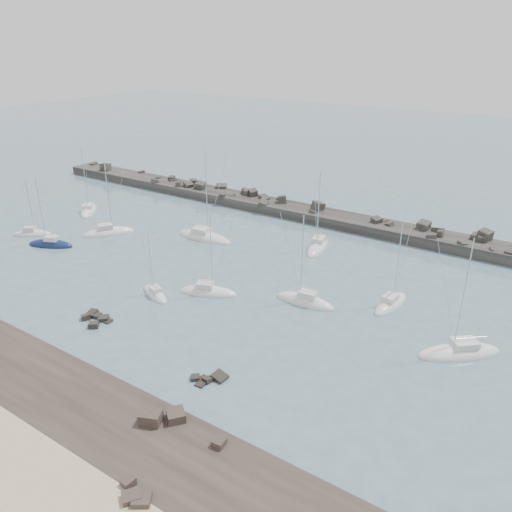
# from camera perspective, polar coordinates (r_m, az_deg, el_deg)

# --- Properties ---
(ground) EXTENTS (400.00, 400.00, 0.00)m
(ground) POSITION_cam_1_polar(r_m,az_deg,el_deg) (67.04, -9.35, -4.82)
(ground) COLOR slate
(ground) RESTS_ON ground
(rock_shelf) EXTENTS (140.00, 12.00, 1.81)m
(rock_shelf) POSITION_cam_1_polar(r_m,az_deg,el_deg) (55.83, -25.11, -13.50)
(rock_shelf) COLOR #2C231E
(rock_shelf) RESTS_ON ground
(rock_cluster_near) EXTENTS (4.08, 3.46, 1.24)m
(rock_cluster_near) POSITION_cam_1_polar(r_m,az_deg,el_deg) (64.35, -17.74, -6.94)
(rock_cluster_near) COLOR black
(rock_cluster_near) RESTS_ON ground
(rock_cluster_far) EXTENTS (3.58, 3.03, 1.09)m
(rock_cluster_far) POSITION_cam_1_polar(r_m,az_deg,el_deg) (52.07, -5.31, -13.84)
(rock_cluster_far) COLOR black
(rock_cluster_far) RESTS_ON ground
(breakwater) EXTENTS (115.00, 7.36, 5.22)m
(breakwater) POSITION_cam_1_polar(r_m,az_deg,el_deg) (98.93, 2.36, 5.29)
(breakwater) COLOR #292725
(breakwater) RESTS_ON ground
(sailboat_0) EXTENTS (6.54, 5.41, 10.60)m
(sailboat_0) POSITION_cam_1_polar(r_m,az_deg,el_deg) (95.23, -24.19, 2.27)
(sailboat_0) COLOR silver
(sailboat_0) RESTS_ON ground
(sailboat_1) EXTENTS (7.57, 8.35, 13.57)m
(sailboat_1) POSITION_cam_1_polar(r_m,az_deg,el_deg) (104.35, -18.58, 4.93)
(sailboat_1) COLOR silver
(sailboat_1) RESTS_ON ground
(sailboat_2) EXTENTS (8.03, 5.31, 12.50)m
(sailboat_2) POSITION_cam_1_polar(r_m,az_deg,el_deg) (89.07, -22.41, 1.17)
(sailboat_2) COLOR #101D45
(sailboat_2) RESTS_ON ground
(sailboat_3) EXTENTS (7.57, 8.64, 14.09)m
(sailboat_3) POSITION_cam_1_polar(r_m,az_deg,el_deg) (91.15, -16.49, 2.53)
(sailboat_3) COLOR silver
(sailboat_3) RESTS_ON ground
(sailboat_4) EXTENTS (10.72, 3.86, 16.53)m
(sailboat_4) POSITION_cam_1_polar(r_m,az_deg,el_deg) (85.91, -5.94, 2.11)
(sailboat_4) COLOR silver
(sailboat_4) RESTS_ON ground
(sailboat_5) EXTENTS (6.28, 3.95, 9.71)m
(sailboat_5) POSITION_cam_1_polar(r_m,az_deg,el_deg) (68.23, -11.45, -4.33)
(sailboat_5) COLOR silver
(sailboat_5) RESTS_ON ground
(sailboat_6) EXTENTS (4.32, 9.03, 13.90)m
(sailboat_6) POSITION_cam_1_polar(r_m,az_deg,el_deg) (82.00, 7.06, 0.97)
(sailboat_6) COLOR silver
(sailboat_6) RESTS_ON ground
(sailboat_7) EXTENTS (8.31, 5.34, 12.70)m
(sailboat_7) POSITION_cam_1_polar(r_m,az_deg,el_deg) (67.65, -5.49, -4.17)
(sailboat_7) COLOR silver
(sailboat_7) RESTS_ON ground
(sailboat_8) EXTENTS (8.23, 3.02, 13.03)m
(sailboat_8) POSITION_cam_1_polar(r_m,az_deg,el_deg) (65.33, 5.63, -5.25)
(sailboat_8) COLOR silver
(sailboat_8) RESTS_ON ground
(sailboat_9) EXTENTS (3.31, 7.72, 11.97)m
(sailboat_9) POSITION_cam_1_polar(r_m,az_deg,el_deg) (66.80, 15.12, -5.35)
(sailboat_9) COLOR silver
(sailboat_9) RESTS_ON ground
(sailboat_10) EXTENTS (9.00, 8.39, 14.81)m
(sailboat_10) POSITION_cam_1_polar(r_m,az_deg,el_deg) (59.66, 22.19, -10.23)
(sailboat_10) COLOR silver
(sailboat_10) RESTS_ON ground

